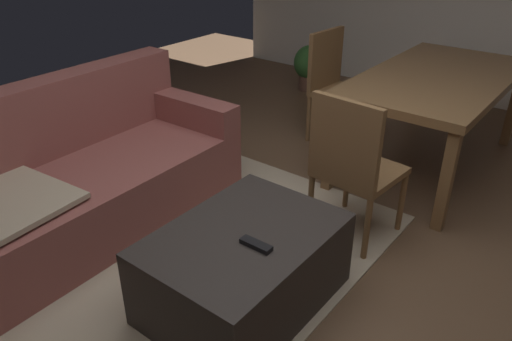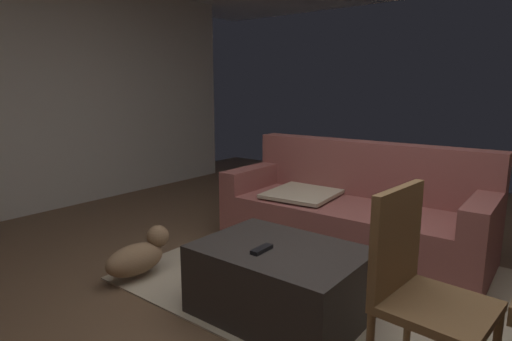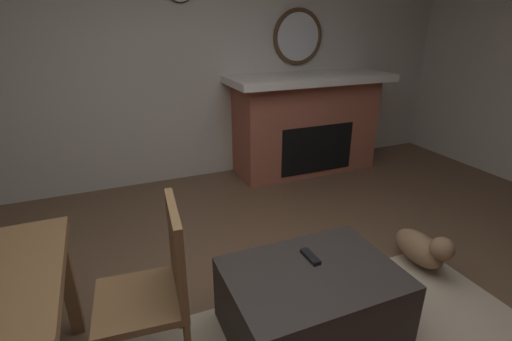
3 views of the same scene
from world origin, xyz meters
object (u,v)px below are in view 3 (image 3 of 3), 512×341
Objects in this scene: fireplace at (306,123)px; dining_chair_west at (157,282)px; tv_remote at (310,257)px; small_dog at (423,248)px; ottoman_coffee_table at (311,303)px; round_wall_mirror at (298,37)px.

dining_chair_west is (2.11, 2.20, -0.07)m from fireplace.
tv_remote is 0.88m from dining_chair_west.
fireplace is at bearing -95.57° from small_dog.
dining_chair_west is (0.83, -0.13, 0.31)m from ottoman_coffee_table.
round_wall_mirror reaches higher than ottoman_coffee_table.
fireplace reaches higher than dining_chair_west.
tv_remote is 0.31× the size of small_dog.
round_wall_mirror reaches higher than tv_remote.
round_wall_mirror reaches higher than dining_chair_west.
fireplace is at bearing -133.82° from dining_chair_west.
fireplace is at bearing -118.82° from ottoman_coffee_table.
dining_chair_west is (0.88, -0.02, 0.08)m from tv_remote.
dining_chair_west reaches higher than tv_remote.
small_dog is at bearing -168.72° from ottoman_coffee_table.
round_wall_mirror is at bearing -116.12° from ottoman_coffee_table.
small_dog is (-1.08, -0.22, -0.04)m from ottoman_coffee_table.
round_wall_mirror is 3.42m from dining_chair_west.
fireplace is 2.06× the size of dining_chair_west.
fireplace is 1.01m from round_wall_mirror.
dining_chair_west is 1.82× the size of small_dog.
small_dog is (0.21, 2.12, -0.41)m from fireplace.
ottoman_coffee_table is at bearing 61.18° from fireplace.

